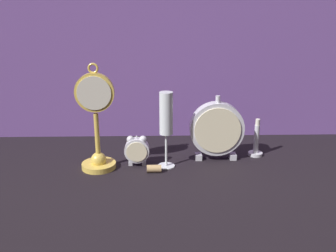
% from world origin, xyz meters
% --- Properties ---
extents(ground_plane, '(4.00, 4.00, 0.00)m').
position_xyz_m(ground_plane, '(0.00, 0.00, 0.00)').
color(ground_plane, black).
extents(fabric_backdrop_drape, '(1.50, 0.01, 0.79)m').
position_xyz_m(fabric_backdrop_drape, '(0.00, 0.33, 0.40)').
color(fabric_backdrop_drape, '#6B478E').
rests_on(fabric_backdrop_drape, ground_plane).
extents(pocket_watch_on_stand, '(0.11, 0.10, 0.31)m').
position_xyz_m(pocket_watch_on_stand, '(-0.21, 0.03, 0.12)').
color(pocket_watch_on_stand, gold).
rests_on(pocket_watch_on_stand, ground_plane).
extents(alarm_clock_twin_bell, '(0.07, 0.03, 0.09)m').
position_xyz_m(alarm_clock_twin_bell, '(-0.09, 0.05, 0.05)').
color(alarm_clock_twin_bell, silver).
rests_on(alarm_clock_twin_bell, ground_plane).
extents(mantel_clock_silver, '(0.17, 0.04, 0.20)m').
position_xyz_m(mantel_clock_silver, '(0.15, 0.09, 0.10)').
color(mantel_clock_silver, silver).
rests_on(mantel_clock_silver, ground_plane).
extents(champagne_flute, '(0.05, 0.05, 0.23)m').
position_xyz_m(champagne_flute, '(-0.01, 0.04, 0.15)').
color(champagne_flute, silver).
rests_on(champagne_flute, ground_plane).
extents(brass_candlestick, '(0.05, 0.05, 0.12)m').
position_xyz_m(brass_candlestick, '(0.28, 0.12, 0.04)').
color(brass_candlestick, silver).
rests_on(brass_candlestick, ground_plane).
extents(wine_cork, '(0.04, 0.02, 0.02)m').
position_xyz_m(wine_cork, '(-0.04, 0.00, 0.01)').
color(wine_cork, tan).
rests_on(wine_cork, ground_plane).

